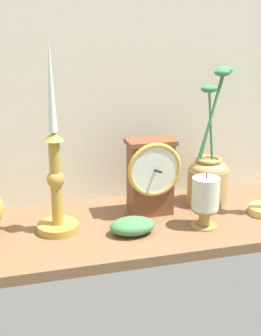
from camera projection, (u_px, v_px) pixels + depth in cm
name	position (u px, v px, depth cm)	size (l,w,h in cm)	color
ground_plane	(132.00, 227.00, 115.90)	(100.00, 36.00, 2.40)	brown
back_wall	(113.00, 79.00, 122.47)	(120.00, 2.00, 65.00)	beige
mantel_clock	(151.00, 175.00, 117.57)	(13.57, 9.58, 19.43)	brown
candlestick_tall_center	(56.00, 179.00, 106.70)	(9.76, 9.76, 45.10)	#B38F3C
brass_vase_jar	(208.00, 175.00, 125.35)	(11.03, 10.80, 36.03)	tan
pillar_candle_front	(205.00, 198.00, 111.21)	(6.50, 6.50, 13.48)	#A6874A
ivy_sprig	(132.00, 226.00, 108.92)	(10.58, 7.41, 3.92)	#428149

